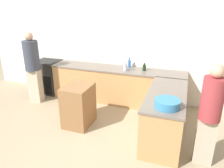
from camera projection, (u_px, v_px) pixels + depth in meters
name	position (u px, v px, depth m)	size (l,w,h in m)	color
ground_plane	(79.00, 150.00, 3.84)	(14.00, 14.00, 0.00)	tan
wall_back	(121.00, 47.00, 5.54)	(8.00, 0.06, 2.70)	white
counter_back	(117.00, 85.00, 5.56)	(3.37, 0.66, 0.90)	tan
counter_peninsula	(165.00, 115.00, 4.11)	(0.69, 1.75, 0.90)	tan
range_oven	(48.00, 76.00, 6.18)	(0.70, 0.64, 0.91)	black
island_table	(79.00, 105.00, 4.52)	(0.52, 0.66, 0.86)	brown
mixing_bowl	(167.00, 104.00, 3.41)	(0.40, 0.40, 0.13)	teal
wine_bottle_dark	(144.00, 68.00, 5.20)	(0.08, 0.08, 0.19)	black
water_bottle_blue	(129.00, 63.00, 5.45)	(0.08, 0.08, 0.25)	#386BB7
vinegar_bottle_clear	(125.00, 66.00, 5.18)	(0.09, 0.09, 0.27)	silver
person_by_range	(33.00, 65.00, 5.41)	(0.37, 0.37, 1.77)	#ADA38E
person_at_peninsula	(210.00, 113.00, 3.26)	(0.32, 0.32, 1.65)	#ADA38E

